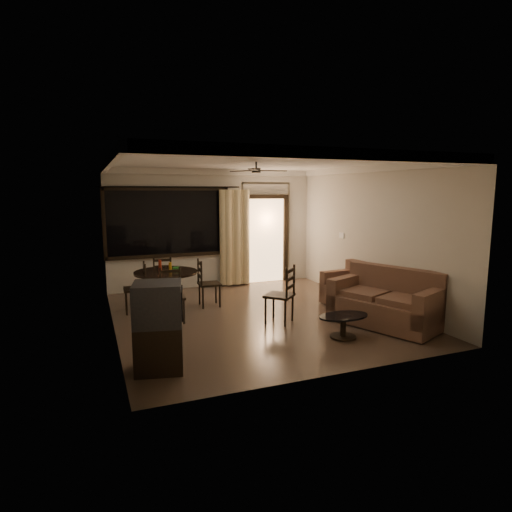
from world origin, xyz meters
name	(u,v)px	position (x,y,z in m)	size (l,w,h in m)	color
ground	(256,316)	(0.00, 0.00, 0.00)	(5.50, 5.50, 0.00)	#7F6651
room_shell	(252,212)	(0.59, 1.77, 1.83)	(5.50, 6.70, 5.50)	beige
dining_table	(166,279)	(-1.46, 1.04, 0.60)	(1.21, 1.21, 0.98)	black
dining_chair_west	(136,297)	(-2.04, 1.08, 0.28)	(0.44, 0.44, 0.95)	black
dining_chair_east	(209,292)	(-0.63, 0.99, 0.28)	(0.44, 0.44, 0.95)	black
dining_chair_south	(173,305)	(-1.51, 0.18, 0.31)	(0.44, 0.50, 0.95)	black
dining_chair_north	(162,287)	(-1.42, 1.82, 0.28)	(0.44, 0.44, 0.95)	black
tv_cabinet	(159,327)	(-2.05, -1.78, 0.58)	(0.70, 0.66, 1.15)	black
sofa	(387,303)	(1.91, -1.31, 0.38)	(1.56, 2.01, 0.95)	#452620
armchair	(351,288)	(2.05, -0.01, 0.35)	(0.90, 0.90, 0.85)	#452620
coffee_table	(343,323)	(0.84, -1.61, 0.24)	(0.83, 0.50, 0.37)	black
side_chair	(280,306)	(0.24, -0.52, 0.30)	(0.64, 0.64, 1.02)	black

